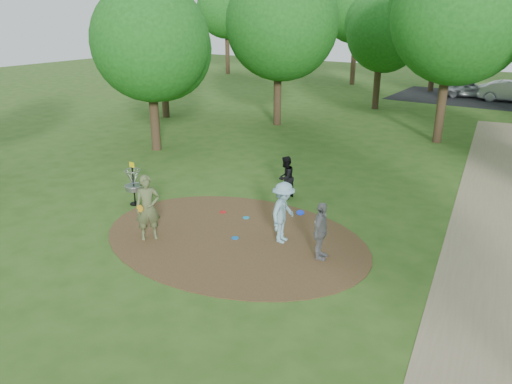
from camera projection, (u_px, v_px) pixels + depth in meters
The scene contains 15 objects.
ground at pixel (234, 238), 14.95m from camera, with size 100.00×100.00×0.00m, color #2D5119.
dirt_clearing at pixel (234, 238), 14.95m from camera, with size 8.40×8.40×0.02m, color #47301C.
footpath at pixel (478, 269), 13.14m from camera, with size 2.00×40.00×0.01m, color #8C7A5B.
parking_lot at pixel (490, 100), 37.36m from camera, with size 14.00×8.00×0.01m, color black.
player_observer_with_disc at pixel (148, 208), 14.56m from camera, with size 0.83×0.86×1.99m.
player_throwing_with_disc at pixel (283, 213), 14.41m from camera, with size 1.14×1.26×1.84m.
player_walking_with_disc at pixel (285, 178), 17.82m from camera, with size 0.60×0.77×1.57m.
player_waiting_with_disc at pixel (321, 231), 13.45m from camera, with size 0.56×1.02×1.64m.
disc_ground_cyan at pixel (246, 218), 16.32m from camera, with size 0.22×0.22×0.02m, color #188DC0.
disc_ground_blue at pixel (235, 238), 14.88m from camera, with size 0.22×0.22×0.02m, color blue.
disc_ground_red at pixel (223, 212), 16.78m from camera, with size 0.22×0.22×0.02m, color red.
car_left at pixel (467, 88), 38.46m from camera, with size 1.59×3.95×1.34m, color #B5B6BD.
car_right at pixel (512, 92), 36.43m from camera, with size 1.58×4.53×1.49m, color #A4A7AC.
disc_golf_basket at pixel (133, 181), 17.22m from camera, with size 0.63×0.63×1.54m.
tree_ring at pixel (430, 37), 20.28m from camera, with size 37.76×45.83×9.68m.
Camera 1 is at (8.05, -10.92, 6.47)m, focal length 35.00 mm.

